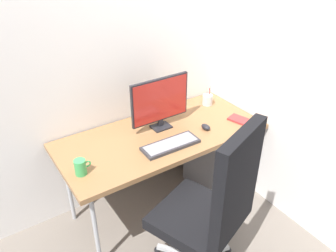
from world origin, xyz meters
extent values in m
plane|color=slate|center=(0.00, 0.00, 0.00)|extent=(8.00, 8.00, 0.00)
cube|color=white|center=(0.00, 0.39, 1.40)|extent=(3.29, 0.04, 2.80)
cube|color=white|center=(0.82, -0.25, 1.40)|extent=(0.04, 2.42, 2.80)
cube|color=#996B42|center=(0.00, 0.00, 0.71)|extent=(1.59, 0.72, 0.04)
cylinder|color=#B2B5BA|center=(-0.70, -0.27, 0.35)|extent=(0.03, 0.03, 0.69)
cylinder|color=#B2B5BA|center=(0.70, -0.27, 0.35)|extent=(0.03, 0.03, 0.69)
cylinder|color=#B2B5BA|center=(-0.70, 0.27, 0.35)|extent=(0.03, 0.03, 0.69)
cylinder|color=#B2B5BA|center=(0.70, 0.27, 0.35)|extent=(0.03, 0.03, 0.69)
sphere|color=black|center=(0.13, -0.70, 0.03)|extent=(0.05, 0.05, 0.05)
cube|color=silver|center=(0.00, -0.67, 0.07)|extent=(0.28, 0.11, 0.03)
sphere|color=black|center=(0.02, -0.40, 0.03)|extent=(0.05, 0.05, 0.05)
cube|color=silver|center=(-0.06, -0.51, 0.07)|extent=(0.18, 0.25, 0.03)
sphere|color=black|center=(-0.30, -0.41, 0.03)|extent=(0.05, 0.05, 0.05)
cube|color=silver|center=(-0.22, -0.52, 0.07)|extent=(0.20, 0.24, 0.03)
cylinder|color=silver|center=(-0.13, -0.63, 0.25)|extent=(0.04, 0.04, 0.33)
cube|color=black|center=(-0.13, -0.63, 0.45)|extent=(0.65, 0.64, 0.08)
cube|color=black|center=(-0.05, -0.86, 0.85)|extent=(0.45, 0.22, 0.71)
cube|color=slate|center=(0.57, -0.04, 0.32)|extent=(0.39, 0.47, 0.64)
cube|color=#262628|center=(0.57, -0.28, 0.45)|extent=(0.20, 0.01, 0.02)
cube|color=black|center=(0.05, 0.08, 0.74)|extent=(0.15, 0.12, 0.01)
cube|color=black|center=(0.05, 0.09, 0.77)|extent=(0.04, 0.02, 0.06)
cube|color=black|center=(0.05, 0.09, 0.97)|extent=(0.49, 0.02, 0.35)
cube|color=#B2261E|center=(0.05, 0.08, 0.97)|extent=(0.47, 0.01, 0.32)
cube|color=#333338|center=(-0.03, -0.18, 0.74)|extent=(0.43, 0.17, 0.02)
cube|color=gray|center=(-0.03, -0.18, 0.76)|extent=(0.40, 0.13, 0.00)
ellipsoid|color=black|center=(0.33, -0.14, 0.75)|extent=(0.06, 0.09, 0.04)
cylinder|color=silver|center=(0.60, 0.18, 0.78)|extent=(0.09, 0.09, 0.09)
cylinder|color=#B2B5BA|center=(0.60, 0.18, 0.84)|extent=(0.03, 0.01, 0.13)
cylinder|color=#B2B5BA|center=(0.61, 0.18, 0.84)|extent=(0.03, 0.01, 0.13)
torus|color=#333338|center=(0.60, 0.18, 0.79)|extent=(0.03, 0.03, 0.01)
cylinder|color=red|center=(0.62, 0.19, 0.82)|extent=(0.02, 0.02, 0.13)
cube|color=#B23333|center=(0.64, -0.20, 0.74)|extent=(0.16, 0.22, 0.02)
cylinder|color=#3FAD59|center=(-0.69, -0.12, 0.78)|extent=(0.08, 0.08, 0.11)
torus|color=#3FAD59|center=(-0.64, -0.12, 0.79)|extent=(0.05, 0.01, 0.05)
camera|label=1|loc=(-1.18, -1.87, 2.13)|focal=36.45mm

